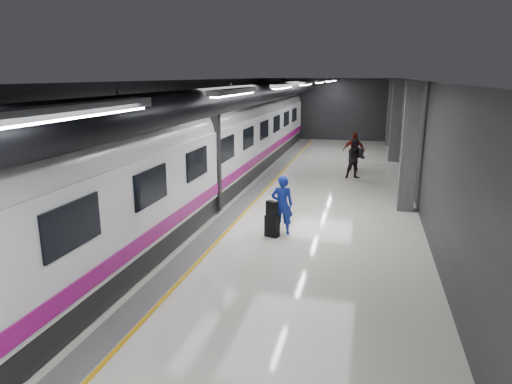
# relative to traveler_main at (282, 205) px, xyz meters

# --- Properties ---
(ground) EXTENTS (40.00, 40.00, 0.00)m
(ground) POSITION_rel_traveler_main_xyz_m (-0.74, 1.57, -0.91)
(ground) COLOR silver
(ground) RESTS_ON ground
(platform_hall) EXTENTS (10.02, 40.02, 4.51)m
(platform_hall) POSITION_rel_traveler_main_xyz_m (-1.02, 2.53, 2.63)
(platform_hall) COLOR black
(platform_hall) RESTS_ON ground
(train) EXTENTS (3.05, 38.00, 4.05)m
(train) POSITION_rel_traveler_main_xyz_m (-3.98, 1.57, 1.16)
(train) COLOR black
(train) RESTS_ON ground
(traveler_main) EXTENTS (0.76, 0.60, 1.82)m
(traveler_main) POSITION_rel_traveler_main_xyz_m (0.00, 0.00, 0.00)
(traveler_main) COLOR #1A20C8
(traveler_main) RESTS_ON ground
(suitcase_main) EXTENTS (0.46, 0.37, 0.66)m
(suitcase_main) POSITION_rel_traveler_main_xyz_m (-0.23, -0.32, -0.58)
(suitcase_main) COLOR black
(suitcase_main) RESTS_ON ground
(shoulder_bag) EXTENTS (0.38, 0.33, 0.45)m
(shoulder_bag) POSITION_rel_traveler_main_xyz_m (-0.24, -0.35, -0.03)
(shoulder_bag) COLOR black
(shoulder_bag) RESTS_ON suitcase_main
(traveler_far_a) EXTENTS (1.07, 0.94, 1.85)m
(traveler_far_a) POSITION_rel_traveler_main_xyz_m (1.87, 8.41, 0.01)
(traveler_far_a) COLOR black
(traveler_far_a) RESTS_ON ground
(traveler_far_b) EXTENTS (1.18, 0.64, 1.90)m
(traveler_far_b) POSITION_rel_traveler_main_xyz_m (1.71, 10.66, 0.04)
(traveler_far_b) COLOR maroon
(traveler_far_b) RESTS_ON ground
(suitcase_far) EXTENTS (0.45, 0.38, 0.56)m
(suitcase_far) POSITION_rel_traveler_main_xyz_m (1.94, 14.28, -0.63)
(suitcase_far) COLOR black
(suitcase_far) RESTS_ON ground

